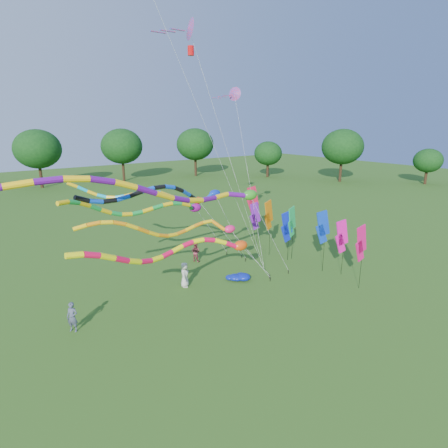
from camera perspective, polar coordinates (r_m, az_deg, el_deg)
ground at (r=23.68m, az=8.21°, el=-11.78°), size 160.00×160.00×0.00m
tree_ring at (r=22.46m, az=-3.08°, el=2.07°), size 119.12×119.30×9.67m
tube_kite_red at (r=21.42m, az=-5.09°, el=-3.84°), size 13.48×1.95×5.82m
tube_kite_orange at (r=21.70m, az=-6.56°, el=-0.67°), size 12.17×1.25×6.46m
tube_kite_purple at (r=19.42m, az=-8.52°, el=4.78°), size 19.06×1.70×9.31m
tube_kite_blue at (r=22.24m, az=-6.95°, el=4.42°), size 13.19×3.71×7.98m
tube_kite_cyan at (r=27.61m, az=-10.61°, el=4.13°), size 11.56×4.69×7.20m
tube_kite_green at (r=25.45m, az=-10.37°, el=2.47°), size 13.01×2.41×7.14m
delta_kite_high_a at (r=22.98m, az=-5.39°, el=27.35°), size 8.06×1.40×16.51m
delta_kite_high_c at (r=31.45m, az=1.58°, el=19.19°), size 2.92×6.66×14.02m
banner_pole_green at (r=29.77m, az=10.30°, el=0.31°), size 1.14×0.37×4.40m
banner_pole_orange at (r=30.27m, az=6.81°, el=1.33°), size 1.15×0.31×4.72m
banner_pole_magenta_b at (r=27.70m, az=17.48°, el=-1.84°), size 1.15×0.36×4.15m
banner_pole_violet at (r=32.73m, az=4.75°, el=1.20°), size 1.16×0.21×4.02m
banner_pole_blue_b at (r=27.70m, az=14.79°, el=-0.48°), size 1.12×0.47×4.68m
banner_pole_magenta_a at (r=25.61m, az=20.16°, el=-2.80°), size 1.16×0.10×4.44m
banner_pole_blue_a at (r=29.49m, az=9.52°, el=-0.44°), size 1.16×0.17×4.08m
banner_pole_red at (r=32.82m, az=4.38°, el=3.62°), size 1.13×0.44×5.36m
blue_nylon_heap at (r=26.44m, az=2.07°, el=-8.08°), size 1.70×1.67×0.51m
person_a at (r=25.33m, az=-6.01°, el=-7.71°), size 0.94×0.99×1.70m
person_b at (r=21.74m, az=-22.11°, el=-13.01°), size 0.70×0.70×1.64m
person_c at (r=29.75m, az=-4.35°, el=-4.26°), size 0.88×0.94×1.55m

